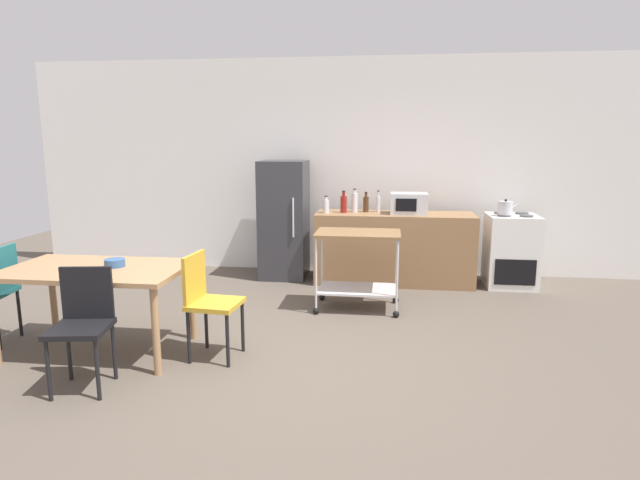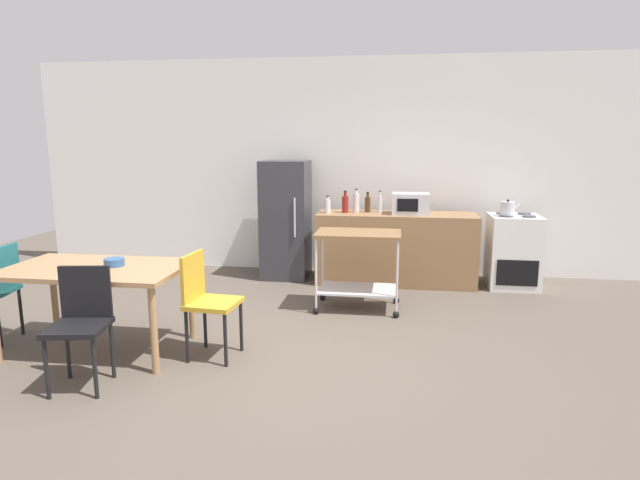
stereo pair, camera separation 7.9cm
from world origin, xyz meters
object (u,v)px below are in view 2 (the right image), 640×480
(fruit_bowl, at_px, (114,262))
(bottle_soy_sauce, at_px, (380,204))
(stove_oven, at_px, (513,251))
(refrigerator, at_px, (286,220))
(dining_table, at_px, (96,276))
(bottle_vinegar, at_px, (328,206))
(chair_black, at_px, (81,318))
(microwave, at_px, (411,204))
(bottle_hot_sauce, at_px, (368,204))
(kettle, at_px, (508,208))
(bottle_wine, at_px, (356,202))
(bottle_soda, at_px, (345,204))
(chair_mustard, at_px, (206,297))
(kitchen_cart, at_px, (358,257))

(fruit_bowl, bearing_deg, bottle_soy_sauce, 50.83)
(stove_oven, distance_m, refrigerator, 2.92)
(dining_table, height_order, bottle_vinegar, bottle_vinegar)
(chair_black, xyz_separation_m, microwave, (2.46, 3.26, 0.51))
(bottle_hot_sauce, bearing_deg, kettle, -5.45)
(bottle_wine, bearing_deg, microwave, -5.51)
(bottle_soda, xyz_separation_m, bottle_soy_sauce, (0.44, 0.11, -0.00))
(refrigerator, xyz_separation_m, bottle_soy_sauce, (1.23, -0.01, 0.24))
(kettle, bearing_deg, chair_mustard, -138.67)
(bottle_wine, relative_size, kettle, 1.25)
(chair_black, xyz_separation_m, bottle_soy_sauce, (2.08, 3.36, 0.49))
(kitchen_cart, xyz_separation_m, fruit_bowl, (-2.00, -1.43, 0.21))
(chair_mustard, xyz_separation_m, bottle_wine, (1.05, 2.68, 0.51))
(chair_black, bearing_deg, bottle_soda, 53.84)
(refrigerator, relative_size, bottle_hot_sauce, 5.99)
(dining_table, distance_m, refrigerator, 2.94)
(dining_table, height_order, fruit_bowl, fruit_bowl)
(refrigerator, bearing_deg, microwave, -3.93)
(microwave, relative_size, fruit_bowl, 2.69)
(stove_oven, bearing_deg, bottle_soy_sauce, 177.40)
(fruit_bowl, distance_m, kettle, 4.49)
(chair_mustard, relative_size, bottle_soda, 3.18)
(bottle_wine, bearing_deg, kitchen_cart, -84.37)
(dining_table, bearing_deg, chair_black, -68.69)
(bottle_soy_sauce, bearing_deg, bottle_vinegar, -165.53)
(microwave, bearing_deg, bottle_soda, -179.99)
(chair_black, bearing_deg, bottle_hot_sauce, 50.76)
(stove_oven, xyz_separation_m, bottle_soda, (-2.10, -0.03, 0.56))
(stove_oven, height_order, bottle_vinegar, bottle_vinegar)
(stove_oven, relative_size, bottle_soda, 3.29)
(dining_table, height_order, bottle_soy_sauce, bottle_soy_sauce)
(stove_oven, relative_size, bottle_hot_sauce, 3.56)
(dining_table, height_order, chair_black, chair_black)
(bottle_wine, bearing_deg, bottle_vinegar, -159.89)
(chair_black, bearing_deg, stove_oven, 31.88)
(bottle_vinegar, distance_m, microwave, 1.04)
(bottle_soy_sauce, bearing_deg, bottle_wine, -172.54)
(bottle_vinegar, distance_m, kettle, 2.20)
(kitchen_cart, distance_m, bottle_soy_sauce, 1.33)
(bottle_wine, relative_size, bottle_soy_sauce, 1.08)
(refrigerator, bearing_deg, dining_table, -111.84)
(chair_black, relative_size, fruit_bowl, 5.20)
(bottle_soda, bearing_deg, chair_black, -116.75)
(bottle_vinegar, xyz_separation_m, bottle_wine, (0.35, 0.13, 0.04))
(bottle_vinegar, bearing_deg, chair_black, -114.01)
(stove_oven, relative_size, fruit_bowl, 5.38)
(dining_table, bearing_deg, bottle_vinegar, 56.76)
(bottle_wine, distance_m, fruit_bowl, 3.24)
(bottle_vinegar, relative_size, microwave, 0.48)
(microwave, height_order, kettle, microwave)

